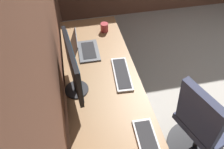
% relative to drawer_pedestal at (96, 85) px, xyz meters
% --- Properties ---
extents(wall_back, '(5.05, 0.10, 2.60)m').
position_rel_drawer_pedestal_xyz_m(wall_back, '(-0.26, 0.37, 0.95)').
color(wall_back, brown).
rests_on(wall_back, ground).
extents(desk, '(2.37, 0.65, 0.73)m').
position_rel_drawer_pedestal_xyz_m(desk, '(-0.45, -0.03, 0.32)').
color(desk, '#936D47').
rests_on(desk, ground).
extents(drawer_pedestal, '(0.40, 0.51, 0.69)m').
position_rel_drawer_pedestal_xyz_m(drawer_pedestal, '(0.00, 0.00, 0.00)').
color(drawer_pedestal, '#936D47').
rests_on(drawer_pedestal, ground).
extents(monitor_primary, '(0.55, 0.20, 0.46)m').
position_rel_drawer_pedestal_xyz_m(monitor_primary, '(-0.36, 0.21, 0.65)').
color(monitor_primary, black).
rests_on(monitor_primary, desk).
extents(laptop_leftmost, '(0.34, 0.28, 0.19)m').
position_rel_drawer_pedestal_xyz_m(laptop_leftmost, '(0.13, 0.09, 0.43)').
color(laptop_leftmost, '#595B60').
rests_on(laptop_leftmost, desk).
extents(keyboard_main, '(0.43, 0.17, 0.02)m').
position_rel_drawer_pedestal_xyz_m(keyboard_main, '(-0.26, -0.21, 0.39)').
color(keyboard_main, silver).
rests_on(keyboard_main, desk).
extents(keyboard_spare, '(0.43, 0.16, 0.02)m').
position_rel_drawer_pedestal_xyz_m(keyboard_spare, '(-0.97, -0.22, 0.39)').
color(keyboard_spare, silver).
rests_on(keyboard_spare, desk).
extents(coffee_mug, '(0.13, 0.09, 0.10)m').
position_rel_drawer_pedestal_xyz_m(coffee_mug, '(0.45, -0.18, 0.43)').
color(coffee_mug, '#A53338').
rests_on(coffee_mug, desk).
extents(office_chair, '(0.56, 0.60, 0.97)m').
position_rel_drawer_pedestal_xyz_m(office_chair, '(-0.78, -0.81, 0.11)').
color(office_chair, '#383D56').
rests_on(office_chair, ground).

